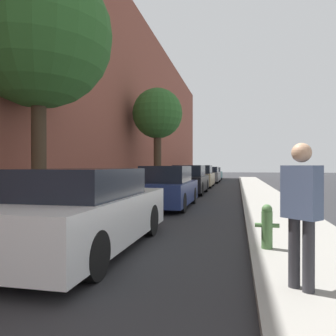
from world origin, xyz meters
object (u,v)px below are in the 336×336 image
(parked_car_black, at_px, (190,180))
(street_tree_far, at_px, (157,115))
(parked_car_teal, at_px, (212,174))
(street_tree_near, at_px, (39,35))
(bicycle, at_px, (295,201))
(fire_hydrant, at_px, (267,226))
(parked_car_champagne, at_px, (199,177))
(parked_car_white, at_px, (88,211))
(parked_car_navy, at_px, (167,188))
(pedestrian, at_px, (301,206))
(parked_car_grey, at_px, (209,175))

(parked_car_black, relative_size, street_tree_far, 0.80)
(parked_car_black, xyz_separation_m, parked_car_teal, (-0.09, 17.45, -0.08))
(parked_car_black, relative_size, street_tree_near, 0.68)
(parked_car_teal, bearing_deg, bicycle, -80.29)
(parked_car_black, height_order, fire_hydrant, parked_car_black)
(street_tree_near, bearing_deg, street_tree_far, 85.93)
(parked_car_champagne, relative_size, parked_car_teal, 0.95)
(parked_car_white, xyz_separation_m, parked_car_teal, (-0.01, 29.41, -0.05))
(parked_car_white, xyz_separation_m, parked_car_navy, (0.11, 6.13, 0.01))
(street_tree_far, relative_size, bicycle, 3.23)
(parked_car_navy, bearing_deg, street_tree_near, -117.63)
(parked_car_white, distance_m, bicycle, 6.30)
(parked_car_champagne, relative_size, fire_hydrant, 5.59)
(parked_car_navy, relative_size, street_tree_near, 0.65)
(parked_car_navy, height_order, parked_car_teal, parked_car_navy)
(street_tree_near, bearing_deg, parked_car_navy, 62.37)
(parked_car_navy, distance_m, parked_car_black, 5.83)
(parked_car_black, distance_m, parked_car_champagne, 5.52)
(parked_car_white, distance_m, street_tree_far, 11.77)
(fire_hydrant, distance_m, bicycle, 4.47)
(parked_car_white, bearing_deg, pedestrian, -23.92)
(parked_car_navy, relative_size, parked_car_grey, 0.89)
(street_tree_far, bearing_deg, parked_car_navy, -72.19)
(street_tree_far, height_order, fire_hydrant, street_tree_far)
(parked_car_navy, height_order, street_tree_far, street_tree_far)
(parked_car_white, distance_m, parked_car_teal, 29.41)
(parked_car_navy, height_order, fire_hydrant, parked_car_navy)
(street_tree_far, xyz_separation_m, pedestrian, (4.79, -12.61, -3.12))
(fire_hydrant, bearing_deg, parked_car_champagne, 100.25)
(parked_car_navy, xyz_separation_m, bicycle, (4.12, -1.47, -0.23))
(parked_car_black, distance_m, street_tree_near, 11.16)
(parked_car_champagne, xyz_separation_m, parked_car_grey, (0.10, 6.19, -0.04))
(parked_car_white, distance_m, street_tree_near, 4.88)
(parked_car_grey, bearing_deg, street_tree_near, -95.85)
(parked_car_navy, bearing_deg, parked_car_teal, 90.29)
(parked_car_navy, relative_size, pedestrian, 2.51)
(parked_car_navy, distance_m, bicycle, 4.38)
(parked_car_grey, height_order, street_tree_far, street_tree_far)
(parked_car_champagne, distance_m, street_tree_far, 7.36)
(parked_car_grey, height_order, fire_hydrant, parked_car_grey)
(parked_car_champagne, bearing_deg, parked_car_navy, -89.32)
(parked_car_black, bearing_deg, pedestrian, -76.57)
(parked_car_white, xyz_separation_m, bicycle, (4.23, 4.67, -0.22))
(street_tree_near, bearing_deg, fire_hydrant, -15.32)
(parked_car_teal, distance_m, bicycle, 25.10)
(parked_car_teal, distance_m, fire_hydrant, 29.23)
(parked_car_black, relative_size, pedestrian, 2.65)
(parked_car_teal, bearing_deg, street_tree_near, -94.47)
(parked_car_navy, xyz_separation_m, pedestrian, (3.18, -7.59, 0.35))
(parked_car_navy, relative_size, street_tree_far, 0.76)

